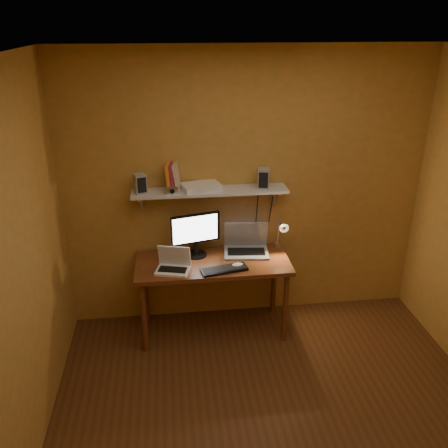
{
  "coord_description": "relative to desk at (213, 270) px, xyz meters",
  "views": [
    {
      "loc": [
        -0.72,
        -2.53,
        2.79
      ],
      "look_at": [
        -0.26,
        1.18,
        1.16
      ],
      "focal_mm": 38.0,
      "sensor_mm": 36.0,
      "label": 1
    }
  ],
  "objects": [
    {
      "name": "room",
      "position": [
        0.36,
        -1.28,
        0.64
      ],
      "size": [
        3.44,
        3.24,
        2.64
      ],
      "color": "#573116",
      "rests_on": "ground"
    },
    {
      "name": "desk",
      "position": [
        0.0,
        0.0,
        0.0
      ],
      "size": [
        1.4,
        0.6,
        0.75
      ],
      "color": "brown",
      "rests_on": "ground"
    },
    {
      "name": "wall_shelf",
      "position": [
        0.0,
        0.19,
        0.69
      ],
      "size": [
        1.4,
        0.25,
        0.21
      ],
      "color": "silver",
      "rests_on": "room"
    },
    {
      "name": "monitor",
      "position": [
        -0.14,
        0.14,
        0.32
      ],
      "size": [
        0.45,
        0.23,
        0.41
      ],
      "rotation": [
        0.0,
        0.0,
        0.24
      ],
      "color": "black",
      "rests_on": "desk"
    },
    {
      "name": "laptop",
      "position": [
        0.33,
        0.16,
        0.16
      ],
      "size": [
        0.44,
        0.34,
        0.3
      ],
      "rotation": [
        0.0,
        0.0,
        -0.11
      ],
      "color": "gray",
      "rests_on": "desk"
    },
    {
      "name": "netbook",
      "position": [
        -0.36,
        -0.11,
        0.14
      ],
      "size": [
        0.33,
        0.27,
        0.22
      ],
      "rotation": [
        0.0,
        0.0,
        -0.26
      ],
      "color": "white",
      "rests_on": "desk"
    },
    {
      "name": "keyboard",
      "position": [
        0.08,
        -0.18,
        0.1
      ],
      "size": [
        0.43,
        0.21,
        0.02
      ],
      "primitive_type": "cube",
      "rotation": [
        0.0,
        0.0,
        0.19
      ],
      "color": "black",
      "rests_on": "desk"
    },
    {
      "name": "mouse",
      "position": [
        0.21,
        -0.13,
        0.1
      ],
      "size": [
        0.11,
        0.09,
        0.04
      ],
      "primitive_type": "ellipsoid",
      "rotation": [
        0.0,
        0.0,
        0.2
      ],
      "color": "white",
      "rests_on": "desk"
    },
    {
      "name": "desk_lamp",
      "position": [
        0.66,
        0.13,
        0.29
      ],
      "size": [
        0.09,
        0.23,
        0.38
      ],
      "color": "silver",
      "rests_on": "desk"
    },
    {
      "name": "speaker_left",
      "position": [
        -0.61,
        0.18,
        0.8
      ],
      "size": [
        0.12,
        0.12,
        0.17
      ],
      "primitive_type": "cube",
      "rotation": [
        0.0,
        0.0,
        0.32
      ],
      "color": "gray",
      "rests_on": "wall_shelf"
    },
    {
      "name": "speaker_right",
      "position": [
        0.48,
        0.18,
        0.8
      ],
      "size": [
        0.12,
        0.12,
        0.18
      ],
      "primitive_type": "cube",
      "rotation": [
        0.0,
        0.0,
        -0.19
      ],
      "color": "gray",
      "rests_on": "wall_shelf"
    },
    {
      "name": "books",
      "position": [
        -0.33,
        0.22,
        0.83
      ],
      "size": [
        0.14,
        0.17,
        0.24
      ],
      "color": "orange",
      "rests_on": "wall_shelf"
    },
    {
      "name": "shelf_camera",
      "position": [
        -0.34,
        0.12,
        0.74
      ],
      "size": [
        0.11,
        0.06,
        0.07
      ],
      "color": "silver",
      "rests_on": "wall_shelf"
    },
    {
      "name": "router",
      "position": [
        -0.08,
        0.2,
        0.74
      ],
      "size": [
        0.38,
        0.3,
        0.06
      ],
      "primitive_type": "cube",
      "rotation": [
        0.0,
        0.0,
        0.26
      ],
      "color": "white",
      "rests_on": "wall_shelf"
    }
  ]
}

